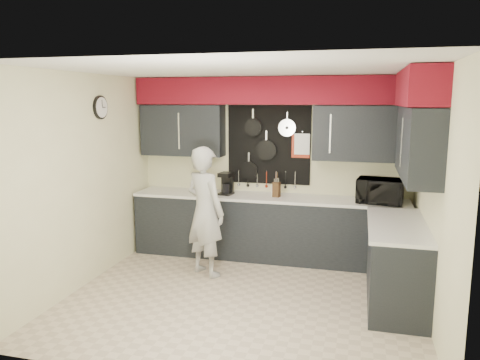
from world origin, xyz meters
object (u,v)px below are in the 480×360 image
(microwave, at_px, (380,191))
(coffee_maker, at_px, (226,183))
(knife_block, at_px, (276,190))
(person, at_px, (205,211))
(utensil_crock, at_px, (276,191))

(microwave, distance_m, coffee_maker, 2.14)
(microwave, relative_size, coffee_maker, 1.83)
(knife_block, distance_m, person, 1.14)
(knife_block, xyz_separation_m, coffee_maker, (-0.74, 0.00, 0.06))
(microwave, bearing_deg, coffee_maker, -174.00)
(knife_block, height_order, utensil_crock, knife_block)
(microwave, xyz_separation_m, utensil_crock, (-1.42, 0.09, -0.08))
(knife_block, distance_m, utensil_crock, 0.05)
(microwave, height_order, coffee_maker, microwave)
(coffee_maker, distance_m, person, 0.85)
(knife_block, relative_size, utensil_crock, 1.32)
(knife_block, relative_size, coffee_maker, 0.65)
(microwave, height_order, utensil_crock, microwave)
(microwave, height_order, knife_block, microwave)
(coffee_maker, bearing_deg, knife_block, 8.19)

